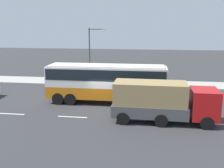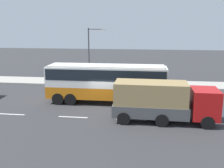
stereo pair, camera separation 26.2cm
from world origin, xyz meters
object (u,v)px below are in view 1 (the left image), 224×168
pedestrian_near_curb (107,76)px  pedestrian_at_crossing (156,79)px  coach_bus (106,80)px  street_lamp (91,52)px  cargo_truck (162,101)px

pedestrian_near_curb → pedestrian_at_crossing: (6.03, -0.94, -0.03)m
coach_bus → pedestrian_near_curb: size_ratio=6.91×
coach_bus → street_lamp: bearing=112.6°
coach_bus → street_lamp: (-3.00, 7.26, 1.88)m
pedestrian_near_curb → street_lamp: size_ratio=0.24×
coach_bus → street_lamp: size_ratio=1.64×
coach_bus → cargo_truck: (5.01, -4.32, -0.58)m
pedestrian_near_curb → street_lamp: street_lamp is taller
coach_bus → pedestrian_at_crossing: bearing=56.0°
cargo_truck → street_lamp: (-8.01, 11.58, 2.46)m
coach_bus → pedestrian_at_crossing: 8.63m
cargo_truck → pedestrian_at_crossing: 11.41m
pedestrian_near_curb → street_lamp: 3.60m
cargo_truck → pedestrian_near_curb: size_ratio=4.84×
street_lamp → pedestrian_near_curb: bearing=23.2°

